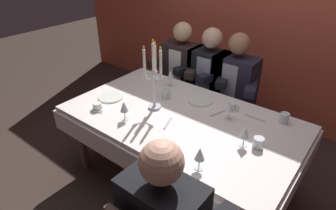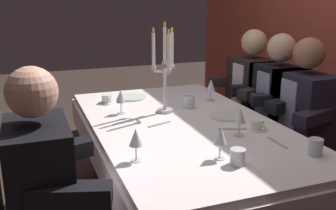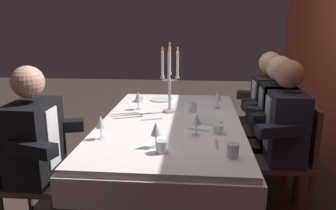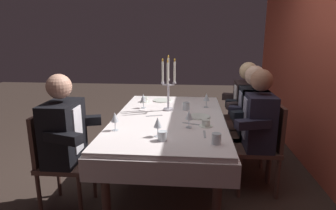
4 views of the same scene
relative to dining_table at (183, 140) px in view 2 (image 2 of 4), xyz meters
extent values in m
cube|color=white|center=(0.00, 0.00, 0.10)|extent=(1.90, 1.10, 0.04)
cube|color=white|center=(0.00, 0.00, -0.01)|extent=(1.94, 1.14, 0.18)
cylinder|color=brown|center=(-0.83, -0.43, -0.27)|extent=(0.07, 0.07, 0.70)
cylinder|color=brown|center=(-0.83, 0.43, -0.27)|extent=(0.07, 0.07, 0.70)
cylinder|color=silver|center=(-0.26, -0.03, 0.13)|extent=(0.11, 0.11, 0.02)
cylinder|color=silver|center=(-0.26, -0.03, 0.28)|extent=(0.02, 0.02, 0.28)
cylinder|color=silver|center=(-0.26, -0.03, 0.46)|extent=(0.04, 0.04, 0.02)
cylinder|color=white|center=(-0.26, -0.03, 0.58)|extent=(0.02, 0.02, 0.22)
ellipsoid|color=yellow|center=(-0.26, -0.03, 0.70)|extent=(0.02, 0.02, 0.03)
cylinder|color=silver|center=(-0.22, -0.03, 0.40)|extent=(0.08, 0.01, 0.01)
cylinder|color=silver|center=(-0.18, -0.03, 0.42)|extent=(0.04, 0.04, 0.02)
cylinder|color=white|center=(-0.18, -0.03, 0.54)|extent=(0.02, 0.02, 0.22)
ellipsoid|color=yellow|center=(-0.18, -0.03, 0.66)|extent=(0.02, 0.02, 0.03)
cylinder|color=silver|center=(-0.28, 0.00, 0.40)|extent=(0.05, 0.07, 0.01)
cylinder|color=silver|center=(-0.30, 0.03, 0.42)|extent=(0.04, 0.04, 0.02)
cylinder|color=white|center=(-0.30, 0.03, 0.54)|extent=(0.02, 0.02, 0.22)
ellipsoid|color=yellow|center=(-0.30, 0.03, 0.66)|extent=(0.02, 0.02, 0.03)
cylinder|color=silver|center=(-0.28, -0.06, 0.40)|extent=(0.05, 0.07, 0.01)
cylinder|color=silver|center=(-0.30, -0.10, 0.42)|extent=(0.04, 0.04, 0.02)
cylinder|color=white|center=(-0.30, -0.10, 0.54)|extent=(0.02, 0.02, 0.22)
ellipsoid|color=yellow|center=(-0.30, -0.10, 0.66)|extent=(0.02, 0.02, 0.03)
cylinder|color=white|center=(-0.69, -0.14, 0.13)|extent=(0.23, 0.23, 0.01)
cylinder|color=white|center=(-0.01, 0.31, 0.13)|extent=(0.22, 0.22, 0.01)
cylinder|color=silver|center=(0.45, -0.44, 0.12)|extent=(0.06, 0.06, 0.00)
cylinder|color=silver|center=(0.45, -0.44, 0.16)|extent=(0.01, 0.01, 0.07)
cone|color=silver|center=(0.45, -0.44, 0.24)|extent=(0.07, 0.07, 0.08)
cylinder|color=#E0D172|center=(0.45, -0.44, 0.22)|extent=(0.04, 0.04, 0.03)
cylinder|color=silver|center=(0.57, -0.05, 0.12)|extent=(0.06, 0.06, 0.00)
cylinder|color=silver|center=(0.57, -0.05, 0.16)|extent=(0.01, 0.01, 0.07)
cone|color=silver|center=(0.57, -0.05, 0.24)|extent=(0.07, 0.07, 0.08)
cylinder|color=silver|center=(0.32, 0.20, 0.12)|extent=(0.06, 0.06, 0.00)
cylinder|color=silver|center=(0.32, 0.20, 0.16)|extent=(0.01, 0.01, 0.07)
cone|color=silver|center=(0.32, 0.20, 0.24)|extent=(0.07, 0.07, 0.08)
cylinder|color=#E0D172|center=(0.32, 0.20, 0.22)|extent=(0.04, 0.04, 0.03)
cylinder|color=silver|center=(-0.32, -0.32, 0.12)|extent=(0.06, 0.06, 0.00)
cylinder|color=silver|center=(-0.32, -0.32, 0.16)|extent=(0.01, 0.01, 0.07)
cone|color=silver|center=(-0.32, -0.32, 0.24)|extent=(0.07, 0.07, 0.08)
cylinder|color=maroon|center=(-0.32, -0.32, 0.22)|extent=(0.04, 0.04, 0.03)
cylinder|color=silver|center=(-0.41, 0.39, 0.12)|extent=(0.06, 0.06, 0.00)
cylinder|color=silver|center=(-0.41, 0.39, 0.16)|extent=(0.01, 0.01, 0.07)
cone|color=silver|center=(-0.41, 0.39, 0.24)|extent=(0.07, 0.07, 0.08)
cylinder|color=maroon|center=(-0.41, 0.39, 0.22)|extent=(0.04, 0.04, 0.03)
cylinder|color=silver|center=(-0.29, 0.16, 0.16)|extent=(0.07, 0.07, 0.09)
cylinder|color=silver|center=(0.66, 0.00, 0.16)|extent=(0.07, 0.07, 0.08)
cylinder|color=silver|center=(0.69, 0.42, 0.16)|extent=(0.07, 0.07, 0.08)
cylinder|color=white|center=(-0.62, -0.35, 0.12)|extent=(0.12, 0.12, 0.01)
cylinder|color=white|center=(-0.62, -0.35, 0.15)|extent=(0.08, 0.08, 0.05)
torus|color=white|center=(-0.57, -0.35, 0.15)|extent=(0.04, 0.01, 0.04)
cylinder|color=white|center=(0.27, 0.36, 0.12)|extent=(0.12, 0.12, 0.01)
cylinder|color=white|center=(0.27, 0.36, 0.15)|extent=(0.08, 0.08, 0.05)
torus|color=white|center=(0.32, 0.36, 0.15)|extent=(0.04, 0.01, 0.04)
cube|color=#B7B7BC|center=(0.49, 0.34, 0.12)|extent=(0.17, 0.02, 0.01)
cube|color=#B7B7BC|center=(-0.02, -0.15, 0.12)|extent=(0.07, 0.17, 0.01)
cube|color=#B7B7BC|center=(0.22, 0.22, 0.12)|extent=(0.07, 0.17, 0.01)
cylinder|color=brown|center=(-0.81, 0.70, -0.41)|extent=(0.04, 0.04, 0.42)
cylinder|color=brown|center=(-0.45, 0.70, -0.41)|extent=(0.04, 0.04, 0.42)
cylinder|color=brown|center=(-0.81, 1.06, -0.41)|extent=(0.04, 0.04, 0.42)
cylinder|color=brown|center=(-0.45, 1.06, -0.41)|extent=(0.04, 0.04, 0.42)
cube|color=brown|center=(-0.63, 0.88, -0.18)|extent=(0.42, 0.42, 0.04)
cube|color=brown|center=(-0.63, 1.07, 0.06)|extent=(0.38, 0.04, 0.44)
cube|color=#2B2021|center=(-0.63, 0.88, 0.11)|extent=(0.42, 0.26, 0.54)
cube|color=white|center=(-0.63, 0.75, 0.14)|extent=(0.16, 0.01, 0.40)
sphere|color=tan|center=(-0.63, 0.88, 0.51)|extent=(0.21, 0.21, 0.21)
cube|color=#2B2021|center=(-0.85, 0.78, 0.15)|extent=(0.19, 0.34, 0.08)
cube|color=#2B2021|center=(-0.41, 0.78, 0.15)|extent=(0.19, 0.34, 0.08)
cylinder|color=brown|center=(-0.44, 0.70, -0.41)|extent=(0.04, 0.04, 0.42)
cylinder|color=brown|center=(-0.08, 0.70, -0.41)|extent=(0.04, 0.04, 0.42)
cylinder|color=brown|center=(-0.44, 1.06, -0.41)|extent=(0.04, 0.04, 0.42)
cylinder|color=brown|center=(-0.08, 1.06, -0.41)|extent=(0.04, 0.04, 0.42)
cube|color=brown|center=(-0.26, 0.88, -0.18)|extent=(0.42, 0.42, 0.04)
cube|color=brown|center=(-0.26, 1.07, 0.06)|extent=(0.38, 0.04, 0.44)
cube|color=black|center=(-0.26, 0.88, 0.11)|extent=(0.42, 0.26, 0.54)
cube|color=#9396B0|center=(-0.26, 0.75, 0.14)|extent=(0.16, 0.01, 0.40)
sphere|color=#D0A68A|center=(-0.26, 0.88, 0.51)|extent=(0.21, 0.21, 0.21)
cube|color=black|center=(-0.48, 0.78, 0.15)|extent=(0.19, 0.34, 0.08)
cube|color=black|center=(-0.04, 0.78, 0.15)|extent=(0.19, 0.34, 0.08)
cylinder|color=brown|center=(-0.14, 0.70, -0.41)|extent=(0.04, 0.04, 0.42)
cylinder|color=brown|center=(0.22, 0.70, -0.41)|extent=(0.04, 0.04, 0.42)
cylinder|color=brown|center=(-0.14, 1.06, -0.41)|extent=(0.04, 0.04, 0.42)
cylinder|color=brown|center=(0.22, 1.06, -0.41)|extent=(0.04, 0.04, 0.42)
cube|color=brown|center=(0.04, 0.88, -0.18)|extent=(0.42, 0.42, 0.04)
cube|color=brown|center=(0.04, 1.07, 0.06)|extent=(0.38, 0.04, 0.44)
cube|color=#1F1D2D|center=(0.04, 0.88, 0.11)|extent=(0.42, 0.26, 0.54)
cube|color=#9393AB|center=(0.04, 0.75, 0.14)|extent=(0.16, 0.01, 0.40)
sphere|color=#99674D|center=(0.04, 0.88, 0.51)|extent=(0.21, 0.21, 0.21)
cube|color=#1F1D2D|center=(-0.18, 0.78, 0.15)|extent=(0.19, 0.34, 0.08)
cube|color=#1F1D2D|center=(0.26, 0.78, 0.15)|extent=(0.19, 0.34, 0.08)
cube|color=black|center=(0.52, -0.88, 0.11)|extent=(0.42, 0.26, 0.54)
cube|color=white|center=(0.52, -0.75, 0.14)|extent=(0.16, 0.01, 0.40)
sphere|color=#DCA185|center=(0.52, -0.88, 0.51)|extent=(0.21, 0.21, 0.21)
cube|color=black|center=(0.74, -0.78, 0.15)|extent=(0.19, 0.34, 0.08)
cube|color=black|center=(0.30, -0.78, 0.15)|extent=(0.19, 0.34, 0.08)
camera|label=1|loc=(1.14, -1.62, 1.37)|focal=30.52mm
camera|label=2|loc=(2.12, -0.89, 0.89)|focal=41.51mm
camera|label=3|loc=(2.51, 0.20, 0.90)|focal=35.21mm
camera|label=4|loc=(2.76, 0.22, 0.95)|focal=30.39mm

